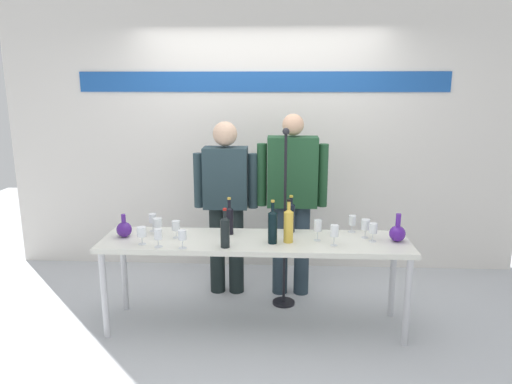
% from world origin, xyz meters
% --- Properties ---
extents(ground_plane, '(10.00, 10.00, 0.00)m').
position_xyz_m(ground_plane, '(0.00, 0.00, 0.00)').
color(ground_plane, '#B6BABF').
extents(back_wall, '(5.32, 0.11, 3.00)m').
position_xyz_m(back_wall, '(0.00, 1.38, 1.50)').
color(back_wall, silver).
rests_on(back_wall, ground).
extents(display_table, '(2.42, 0.57, 0.74)m').
position_xyz_m(display_table, '(0.00, 0.00, 0.68)').
color(display_table, silver).
rests_on(display_table, ground).
extents(decanter_blue_left, '(0.12, 0.12, 0.19)m').
position_xyz_m(decanter_blue_left, '(-1.05, 0.01, 0.81)').
color(decanter_blue_left, '#4B2086').
rests_on(decanter_blue_left, display_table).
extents(decanter_blue_right, '(0.13, 0.13, 0.22)m').
position_xyz_m(decanter_blue_right, '(1.11, 0.01, 0.81)').
color(decanter_blue_right, '#501E93').
rests_on(decanter_blue_right, display_table).
extents(presenter_left, '(0.59, 0.22, 1.62)m').
position_xyz_m(presenter_left, '(-0.30, 0.65, 0.92)').
color(presenter_left, black).
rests_on(presenter_left, ground).
extents(presenter_right, '(0.64, 0.22, 1.68)m').
position_xyz_m(presenter_right, '(0.30, 0.65, 0.97)').
color(presenter_right, '#23333D').
rests_on(presenter_right, ground).
extents(wine_bottle_0, '(0.07, 0.07, 0.34)m').
position_xyz_m(wine_bottle_0, '(0.26, -0.05, 0.89)').
color(wine_bottle_0, gold).
rests_on(wine_bottle_0, display_table).
extents(wine_bottle_1, '(0.06, 0.06, 0.31)m').
position_xyz_m(wine_bottle_1, '(-0.22, 0.13, 0.87)').
color(wine_bottle_1, black).
rests_on(wine_bottle_1, display_table).
extents(wine_bottle_2, '(0.07, 0.07, 0.30)m').
position_xyz_m(wine_bottle_2, '(-0.21, -0.19, 0.87)').
color(wine_bottle_2, black).
rests_on(wine_bottle_2, display_table).
extents(wine_bottle_3, '(0.07, 0.07, 0.34)m').
position_xyz_m(wine_bottle_3, '(0.14, -0.08, 0.88)').
color(wine_bottle_3, black).
rests_on(wine_bottle_3, display_table).
extents(wine_bottle_4, '(0.06, 0.06, 0.31)m').
position_xyz_m(wine_bottle_4, '(0.28, 0.21, 0.88)').
color(wine_bottle_4, black).
rests_on(wine_bottle_4, display_table).
extents(wine_glass_left_0, '(0.06, 0.06, 0.14)m').
position_xyz_m(wine_glass_left_0, '(-0.53, -0.23, 0.84)').
color(wine_glass_left_0, white).
rests_on(wine_glass_left_0, display_table).
extents(wine_glass_left_1, '(0.07, 0.07, 0.14)m').
position_xyz_m(wine_glass_left_1, '(-0.79, 0.08, 0.84)').
color(wine_glass_left_1, white).
rests_on(wine_glass_left_1, display_table).
extents(wine_glass_left_2, '(0.06, 0.06, 0.14)m').
position_xyz_m(wine_glass_left_2, '(-0.71, -0.21, 0.84)').
color(wine_glass_left_2, white).
rests_on(wine_glass_left_2, display_table).
extents(wine_glass_left_3, '(0.06, 0.06, 0.15)m').
position_xyz_m(wine_glass_left_3, '(-0.86, 0.17, 0.85)').
color(wine_glass_left_3, white).
rests_on(wine_glass_left_3, display_table).
extents(wine_glass_left_4, '(0.06, 0.06, 0.14)m').
position_xyz_m(wine_glass_left_4, '(-0.63, 0.01, 0.84)').
color(wine_glass_left_4, white).
rests_on(wine_glass_left_4, display_table).
extents(wine_glass_left_5, '(0.07, 0.07, 0.14)m').
position_xyz_m(wine_glass_left_5, '(-0.85, -0.16, 0.84)').
color(wine_glass_left_5, white).
rests_on(wine_glass_left_5, display_table).
extents(wine_glass_right_0, '(0.06, 0.06, 0.15)m').
position_xyz_m(wine_glass_right_0, '(0.92, -0.00, 0.85)').
color(wine_glass_right_0, white).
rests_on(wine_glass_right_0, display_table).
extents(wine_glass_right_1, '(0.06, 0.06, 0.17)m').
position_xyz_m(wine_glass_right_1, '(0.49, 0.00, 0.86)').
color(wine_glass_right_1, white).
rests_on(wine_glass_right_1, display_table).
extents(wine_glass_right_2, '(0.07, 0.07, 0.15)m').
position_xyz_m(wine_glass_right_2, '(0.87, 0.09, 0.85)').
color(wine_glass_right_2, white).
rests_on(wine_glass_right_2, display_table).
extents(wine_glass_right_3, '(0.06, 0.06, 0.14)m').
position_xyz_m(wine_glass_right_3, '(0.79, 0.23, 0.84)').
color(wine_glass_right_3, white).
rests_on(wine_glass_right_3, display_table).
extents(wine_glass_right_4, '(0.06, 0.06, 0.16)m').
position_xyz_m(wine_glass_right_4, '(0.60, -0.11, 0.86)').
color(wine_glass_right_4, white).
rests_on(wine_glass_right_4, display_table).
extents(microphone_stand, '(0.20, 0.20, 1.58)m').
position_xyz_m(microphone_stand, '(0.24, 0.41, 0.53)').
color(microphone_stand, black).
rests_on(microphone_stand, ground).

